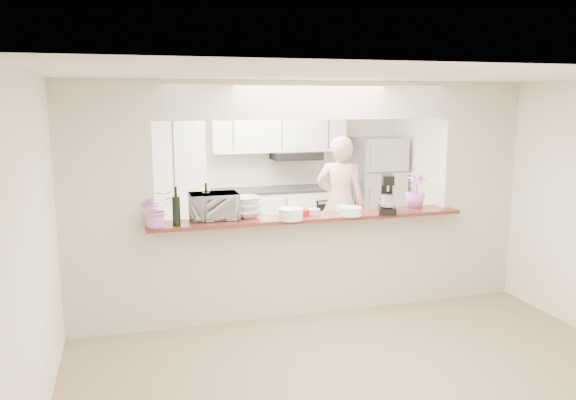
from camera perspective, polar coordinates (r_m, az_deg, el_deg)
name	(u,v)px	position (r m, az deg, el deg)	size (l,w,h in m)	color
floor	(308,311)	(6.32, 2.00, -11.22)	(6.00, 6.00, 0.00)	gray
tile_overlay	(272,270)	(7.72, -1.62, -7.13)	(5.00, 2.90, 0.01)	#BCB7A9
partition	(308,178)	(5.94, 2.09, 2.21)	(5.00, 0.15, 2.50)	beige
bar_counter	(308,261)	(6.13, 2.05, -6.22)	(3.40, 0.38, 1.09)	beige
kitchen_cabinets	(241,188)	(8.58, -4.84, 1.25)	(3.15, 0.62, 2.25)	silver
refrigerator	(377,190)	(9.23, 9.01, 1.02)	(0.75, 0.70, 1.70)	#9D9CA1
flower_left	(155,209)	(5.54, -13.35, -0.88)	(0.32, 0.28, 0.36)	pink
wine_bottle_a	(176,211)	(5.56, -11.28, -1.06)	(0.08, 0.08, 0.39)	black
wine_bottle_b	(206,205)	(5.81, -8.30, -0.52)	(0.08, 0.08, 0.38)	black
toaster_oven	(214,206)	(5.80, -7.56, -0.64)	(0.49, 0.33, 0.27)	#A6A6AB
serving_bowls	(247,207)	(5.86, -4.19, -0.73)	(0.29, 0.29, 0.22)	silver
plate_stack_a	(291,214)	(5.74, 0.29, -1.43)	(0.26, 0.26, 0.12)	white
plate_stack_b	(350,211)	(5.99, 6.36, -1.15)	(0.25, 0.25, 0.09)	white
red_bowl	(303,212)	(5.95, 1.50, -1.28)	(0.14, 0.14, 0.07)	maroon
tan_bowl	(314,212)	(5.99, 2.61, -1.22)	(0.14, 0.14, 0.06)	#C4AD8A
utensil_caddy	(346,203)	(6.19, 5.88, -0.33)	(0.24, 0.16, 0.22)	silver
stand_mixer	(387,196)	(6.17, 10.04, 0.44)	(0.27, 0.33, 0.42)	black
flower_right	(416,190)	(6.53, 12.83, 1.01)	(0.23, 0.23, 0.40)	#B265BD
person	(340,204)	(7.65, 5.32, -0.36)	(0.66, 0.44, 1.82)	tan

